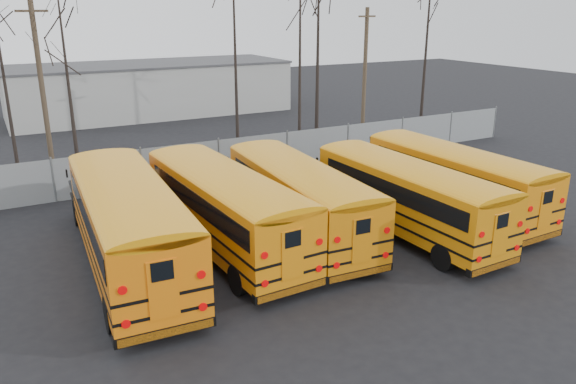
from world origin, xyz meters
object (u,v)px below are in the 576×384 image
bus_d (404,191)px  bus_e (451,174)px  utility_pole_right (365,73)px  utility_pole_left (42,85)px  bus_b (222,202)px  bus_a (127,217)px  bus_c (297,193)px

bus_d → bus_e: bearing=12.9°
utility_pole_right → utility_pole_left: bearing=164.3°
bus_b → bus_e: bus_b is taller
bus_a → utility_pole_right: utility_pole_right is taller
bus_b → utility_pole_left: bearing=103.5°
bus_d → bus_b: bearing=162.4°
bus_d → utility_pole_right: utility_pole_right is taller
bus_c → bus_d: bearing=-21.1°
bus_b → bus_c: size_ratio=1.03×
bus_e → bus_d: bearing=-167.2°
utility_pole_right → bus_a: bearing=-156.4°
utility_pole_right → bus_c: bearing=-144.7°
bus_c → utility_pole_left: bearing=119.7°
bus_a → bus_d: bus_a is taller
bus_b → bus_d: bus_b is taller
bus_e → bus_b: bearing=172.2°
bus_a → bus_c: bus_a is taller
bus_b → bus_e: 10.09m
bus_d → bus_a: bearing=168.6°
bus_d → utility_pole_left: bearing=122.1°
bus_a → bus_d: (10.17, -1.74, -0.18)m
utility_pole_left → bus_c: bearing=-67.8°
bus_c → bus_e: size_ratio=1.02×
bus_b → bus_c: bus_b is taller
bus_b → utility_pole_right: utility_pole_right is taller
bus_e → utility_pole_right: utility_pole_right is taller
bus_a → bus_c: 6.42m
bus_a → utility_pole_right: size_ratio=1.38×
bus_a → utility_pole_right: (18.82, 12.90, 2.45)m
bus_c → utility_pole_right: utility_pole_right is taller
utility_pole_left → bus_a: bearing=-91.0°
bus_a → utility_pole_right: 22.95m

